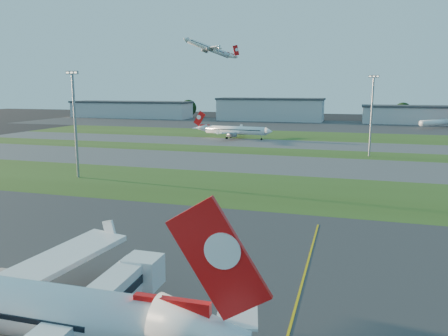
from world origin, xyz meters
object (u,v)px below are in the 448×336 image
at_px(mini_jet_near, 438,122).
at_px(light_mast_centre, 372,110).
at_px(airliner_taxiing, 235,130).
at_px(light_mast_west, 75,117).

relative_size(mini_jet_near, light_mast_centre, 0.85).
distance_m(airliner_taxiing, light_mast_west, 93.42).
xyz_separation_m(light_mast_west, light_mast_centre, (70.00, 56.00, 0.00)).
bearing_deg(airliner_taxiing, light_mast_centre, 152.88).
xyz_separation_m(mini_jet_near, light_mast_centre, (-39.02, -116.47, 11.53)).
relative_size(mini_jet_near, light_mast_west, 0.85).
xyz_separation_m(airliner_taxiing, light_mast_west, (-15.35, -91.48, 11.10)).
bearing_deg(light_mast_centre, mini_jet_near, 71.48).
height_order(light_mast_west, light_mast_centre, same).
height_order(airliner_taxiing, mini_jet_near, airliner_taxiing).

